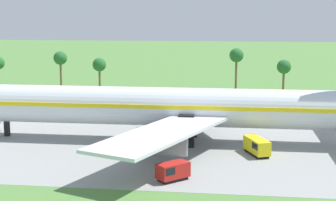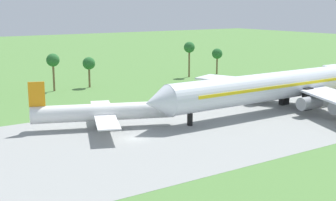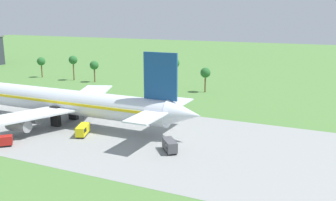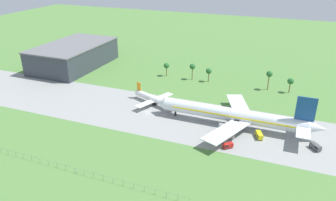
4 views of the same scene
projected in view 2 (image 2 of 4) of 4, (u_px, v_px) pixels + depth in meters
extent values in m
plane|color=#517F3D|center=(134.00, 139.00, 82.98)|extent=(600.00, 600.00, 0.00)
cube|color=gray|center=(134.00, 139.00, 82.98)|extent=(320.00, 44.00, 0.02)
cylinder|color=silver|center=(287.00, 84.00, 105.99)|extent=(65.11, 6.18, 6.18)
cone|color=silver|center=(157.00, 102.00, 86.70)|extent=(4.95, 6.06, 6.06)
cube|color=yellow|center=(287.00, 82.00, 105.89)|extent=(55.34, 6.31, 0.62)
cube|color=silver|center=(249.00, 81.00, 117.68)|extent=(17.49, 27.87, 0.44)
cylinder|color=gray|center=(310.00, 103.00, 100.04)|extent=(5.56, 2.78, 2.78)
cylinder|color=gray|center=(260.00, 92.00, 112.07)|extent=(5.56, 2.78, 2.78)
cylinder|color=gray|center=(249.00, 88.00, 118.46)|extent=(5.56, 2.78, 2.78)
cube|color=black|center=(190.00, 113.00, 91.56)|extent=(0.70, 0.90, 5.04)
cube|color=black|center=(307.00, 99.00, 105.65)|extent=(2.40, 1.20, 5.04)
cube|color=black|center=(284.00, 94.00, 111.16)|extent=(2.40, 1.20, 5.04)
cylinder|color=white|center=(104.00, 112.00, 89.72)|extent=(26.54, 13.37, 3.32)
cube|color=orange|center=(37.00, 94.00, 86.42)|extent=(2.86, 1.35, 4.64)
cube|color=white|center=(104.00, 114.00, 89.78)|extent=(12.95, 24.26, 0.24)
cube|color=black|center=(104.00, 120.00, 90.03)|extent=(2.24, 3.22, 3.15)
cylinder|color=brown|center=(217.00, 65.00, 161.03)|extent=(0.56, 0.56, 6.47)
sphere|color=#28662D|center=(217.00, 54.00, 160.27)|extent=(3.60, 3.60, 3.60)
cylinder|color=brown|center=(89.00, 76.00, 134.69)|extent=(0.56, 0.56, 6.39)
sphere|color=#28662D|center=(89.00, 63.00, 133.94)|extent=(3.60, 3.60, 3.60)
cylinder|color=brown|center=(54.00, 77.00, 128.67)|extent=(0.56, 0.56, 8.02)
sphere|color=#28662D|center=(53.00, 60.00, 127.76)|extent=(3.60, 3.60, 3.60)
cylinder|color=brown|center=(189.00, 63.00, 154.17)|extent=(0.56, 0.56, 9.24)
sphere|color=#28662D|center=(189.00, 47.00, 153.13)|extent=(3.60, 3.60, 3.60)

